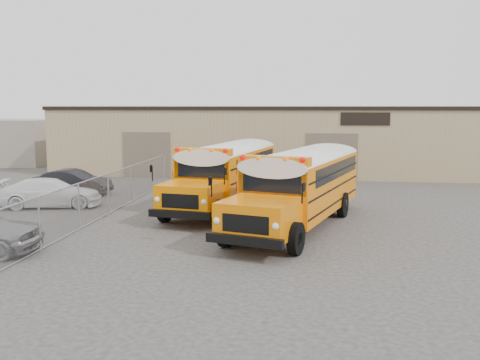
# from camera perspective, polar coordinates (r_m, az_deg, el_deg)

# --- Properties ---
(ground) EXTENTS (120.00, 120.00, 0.00)m
(ground) POSITION_cam_1_polar(r_m,az_deg,el_deg) (19.68, -0.47, -5.85)
(ground) COLOR #343230
(ground) RESTS_ON ground
(warehouse) EXTENTS (30.20, 10.20, 4.67)m
(warehouse) POSITION_cam_1_polar(r_m,az_deg,el_deg) (39.09, 3.61, 4.48)
(warehouse) COLOR tan
(warehouse) RESTS_ON ground
(chainlink_fence) EXTENTS (0.07, 18.07, 1.81)m
(chainlink_fence) POSITION_cam_1_polar(r_m,az_deg,el_deg) (23.88, -13.86, -1.44)
(chainlink_fence) COLOR #96999F
(chainlink_fence) RESTS_ON ground
(distant_building_left) EXTENTS (8.00, 6.00, 3.60)m
(distant_building_left) POSITION_cam_1_polar(r_m,az_deg,el_deg) (47.87, -23.56, 3.77)
(distant_building_left) COLOR gray
(distant_building_left) RESTS_ON ground
(school_bus_left) EXTENTS (4.13, 10.47, 2.98)m
(school_bus_left) POSITION_cam_1_polar(r_m,az_deg,el_deg) (31.04, 2.12, 2.42)
(school_bus_left) COLOR #FF8100
(school_bus_left) RESTS_ON ground
(school_bus_right) EXTENTS (5.30, 10.64, 3.03)m
(school_bus_right) POSITION_cam_1_polar(r_m,az_deg,el_deg) (27.17, 10.43, 1.57)
(school_bus_right) COLOR orange
(school_bus_right) RESTS_ON ground
(tarp_bundle) EXTENTS (1.03, 0.97, 1.33)m
(tarp_bundle) POSITION_cam_1_polar(r_m,az_deg,el_deg) (18.56, -0.31, -4.54)
(tarp_bundle) COLOR black
(tarp_bundle) RESTS_ON ground
(car_white) EXTENTS (4.94, 2.94, 1.34)m
(car_white) POSITION_cam_1_polar(r_m,az_deg,el_deg) (26.44, -19.56, -1.29)
(car_white) COLOR white
(car_white) RESTS_ON ground
(car_dark) EXTENTS (4.09, 1.58, 1.33)m
(car_dark) POSITION_cam_1_polar(r_m,az_deg,el_deg) (29.85, -17.38, -0.21)
(car_dark) COLOR black
(car_dark) RESTS_ON ground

